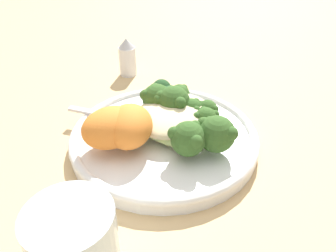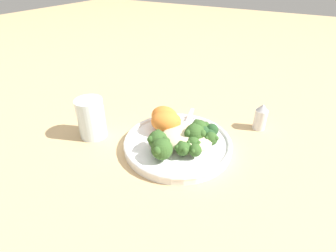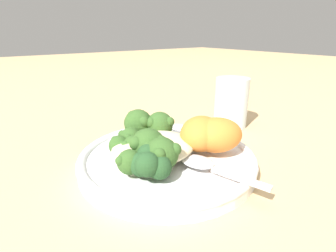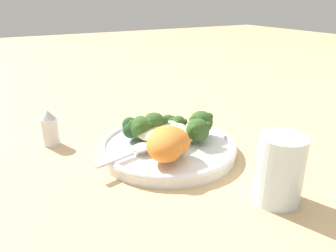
{
  "view_description": "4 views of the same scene",
  "coord_description": "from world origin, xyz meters",
  "px_view_note": "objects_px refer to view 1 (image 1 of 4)",
  "views": [
    {
      "loc": [
        0.29,
        0.19,
        0.26
      ],
      "look_at": [
        0.02,
        0.01,
        0.04
      ],
      "focal_mm": 35.0,
      "sensor_mm": 36.0,
      "label": 1
    },
    {
      "loc": [
        -0.21,
        0.42,
        0.36
      ],
      "look_at": [
        0.03,
        0.01,
        0.06
      ],
      "focal_mm": 28.0,
      "sensor_mm": 36.0,
      "label": 2
    },
    {
      "loc": [
        -0.19,
        -0.26,
        0.18
      ],
      "look_at": [
        0.02,
        0.01,
        0.05
      ],
      "focal_mm": 28.0,
      "sensor_mm": 36.0,
      "label": 3
    },
    {
      "loc": [
        0.46,
        -0.26,
        0.26
      ],
      "look_at": [
        -0.01,
        0.01,
        0.05
      ],
      "focal_mm": 35.0,
      "sensor_mm": 36.0,
      "label": 4
    }
  ],
  "objects_px": {
    "sweet_potato_chunk_0": "(129,126)",
    "broccoli_stalk_0": "(185,138)",
    "sweet_potato_chunk_1": "(111,127)",
    "broccoli_stalk_4": "(182,115)",
    "quinoa_mound": "(173,114)",
    "broccoli_stalk_3": "(186,118)",
    "broccoli_stalk_2": "(192,122)",
    "plate": "(167,138)",
    "broccoli_stalk_7": "(156,101)",
    "spoon": "(122,117)",
    "kale_tuft": "(162,95)",
    "salt_shaker": "(127,57)",
    "broccoli_stalk_5": "(173,103)",
    "broccoli_stalk_6": "(172,104)",
    "broccoli_stalk_1": "(208,134)"
  },
  "relations": [
    {
      "from": "broccoli_stalk_0",
      "to": "sweet_potato_chunk_1",
      "type": "xyz_separation_m",
      "value": [
        0.03,
        -0.08,
        0.0
      ]
    },
    {
      "from": "broccoli_stalk_2",
      "to": "broccoli_stalk_5",
      "type": "bearing_deg",
      "value": 113.46
    },
    {
      "from": "broccoli_stalk_2",
      "to": "broccoli_stalk_4",
      "type": "height_order",
      "value": "same"
    },
    {
      "from": "plate",
      "to": "sweet_potato_chunk_1",
      "type": "xyz_separation_m",
      "value": [
        0.06,
        -0.04,
        0.03
      ]
    },
    {
      "from": "broccoli_stalk_1",
      "to": "broccoli_stalk_4",
      "type": "xyz_separation_m",
      "value": [
        -0.03,
        -0.05,
        -0.01
      ]
    },
    {
      "from": "broccoli_stalk_0",
      "to": "kale_tuft",
      "type": "height_order",
      "value": "broccoli_stalk_0"
    },
    {
      "from": "broccoli_stalk_1",
      "to": "broccoli_stalk_5",
      "type": "height_order",
      "value": "same"
    },
    {
      "from": "broccoli_stalk_2",
      "to": "sweet_potato_chunk_1",
      "type": "xyz_separation_m",
      "value": [
        0.08,
        -0.07,
        0.01
      ]
    },
    {
      "from": "sweet_potato_chunk_1",
      "to": "salt_shaker",
      "type": "height_order",
      "value": "same"
    },
    {
      "from": "broccoli_stalk_7",
      "to": "kale_tuft",
      "type": "distance_m",
      "value": 0.02
    },
    {
      "from": "plate",
      "to": "broccoli_stalk_4",
      "type": "height_order",
      "value": "broccoli_stalk_4"
    },
    {
      "from": "plate",
      "to": "kale_tuft",
      "type": "distance_m",
      "value": 0.07
    },
    {
      "from": "plate",
      "to": "broccoli_stalk_7",
      "type": "height_order",
      "value": "broccoli_stalk_7"
    },
    {
      "from": "broccoli_stalk_1",
      "to": "broccoli_stalk_7",
      "type": "height_order",
      "value": "broccoli_stalk_1"
    },
    {
      "from": "broccoli_stalk_2",
      "to": "broccoli_stalk_7",
      "type": "relative_size",
      "value": 1.12
    },
    {
      "from": "plate",
      "to": "sweet_potato_chunk_1",
      "type": "distance_m",
      "value": 0.08
    },
    {
      "from": "salt_shaker",
      "to": "sweet_potato_chunk_0",
      "type": "bearing_deg",
      "value": 40.24
    },
    {
      "from": "broccoli_stalk_0",
      "to": "spoon",
      "type": "xyz_separation_m",
      "value": [
        -0.01,
        -0.1,
        -0.02
      ]
    },
    {
      "from": "kale_tuft",
      "to": "broccoli_stalk_1",
      "type": "bearing_deg",
      "value": 62.72
    },
    {
      "from": "sweet_potato_chunk_1",
      "to": "plate",
      "type": "bearing_deg",
      "value": 143.68
    },
    {
      "from": "broccoli_stalk_5",
      "to": "broccoli_stalk_6",
      "type": "relative_size",
      "value": 0.77
    },
    {
      "from": "plate",
      "to": "sweet_potato_chunk_0",
      "type": "xyz_separation_m",
      "value": [
        0.04,
        -0.03,
        0.03
      ]
    },
    {
      "from": "plate",
      "to": "broccoli_stalk_0",
      "type": "height_order",
      "value": "broccoli_stalk_0"
    },
    {
      "from": "broccoli_stalk_5",
      "to": "broccoli_stalk_6",
      "type": "bearing_deg",
      "value": 36.83
    },
    {
      "from": "quinoa_mound",
      "to": "broccoli_stalk_3",
      "type": "relative_size",
      "value": 1.0
    },
    {
      "from": "sweet_potato_chunk_0",
      "to": "salt_shaker",
      "type": "bearing_deg",
      "value": -139.76
    },
    {
      "from": "quinoa_mound",
      "to": "broccoli_stalk_3",
      "type": "height_order",
      "value": "same"
    },
    {
      "from": "sweet_potato_chunk_1",
      "to": "broccoli_stalk_4",
      "type": "bearing_deg",
      "value": 151.47
    },
    {
      "from": "broccoli_stalk_0",
      "to": "broccoli_stalk_4",
      "type": "xyz_separation_m",
      "value": [
        -0.05,
        -0.03,
        -0.01
      ]
    },
    {
      "from": "broccoli_stalk_5",
      "to": "broccoli_stalk_7",
      "type": "xyz_separation_m",
      "value": [
        0.0,
        -0.02,
        -0.0
      ]
    },
    {
      "from": "plate",
      "to": "broccoli_stalk_3",
      "type": "height_order",
      "value": "broccoli_stalk_3"
    },
    {
      "from": "broccoli_stalk_1",
      "to": "broccoli_stalk_5",
      "type": "relative_size",
      "value": 1.31
    },
    {
      "from": "broccoli_stalk_2",
      "to": "sweet_potato_chunk_0",
      "type": "height_order",
      "value": "sweet_potato_chunk_0"
    },
    {
      "from": "broccoli_stalk_4",
      "to": "kale_tuft",
      "type": "bearing_deg",
      "value": 82.63
    },
    {
      "from": "sweet_potato_chunk_1",
      "to": "spoon",
      "type": "bearing_deg",
      "value": -151.97
    },
    {
      "from": "broccoli_stalk_0",
      "to": "broccoli_stalk_7",
      "type": "height_order",
      "value": "same"
    },
    {
      "from": "quinoa_mound",
      "to": "broccoli_stalk_4",
      "type": "xyz_separation_m",
      "value": [
        -0.01,
        0.01,
        -0.0
      ]
    },
    {
      "from": "quinoa_mound",
      "to": "salt_shaker",
      "type": "height_order",
      "value": "salt_shaker"
    },
    {
      "from": "broccoli_stalk_4",
      "to": "broccoli_stalk_7",
      "type": "xyz_separation_m",
      "value": [
        -0.0,
        -0.04,
        0.01
      ]
    },
    {
      "from": "kale_tuft",
      "to": "broccoli_stalk_7",
      "type": "bearing_deg",
      "value": 16.09
    },
    {
      "from": "broccoli_stalk_2",
      "to": "broccoli_stalk_4",
      "type": "bearing_deg",
      "value": 111.79
    },
    {
      "from": "plate",
      "to": "spoon",
      "type": "relative_size",
      "value": 2.11
    },
    {
      "from": "spoon",
      "to": "kale_tuft",
      "type": "bearing_deg",
      "value": -124.78
    },
    {
      "from": "sweet_potato_chunk_0",
      "to": "broccoli_stalk_0",
      "type": "bearing_deg",
      "value": 107.95
    },
    {
      "from": "broccoli_stalk_2",
      "to": "broccoli_stalk_7",
      "type": "xyz_separation_m",
      "value": [
        -0.01,
        -0.06,
        0.01
      ]
    },
    {
      "from": "plate",
      "to": "broccoli_stalk_7",
      "type": "distance_m",
      "value": 0.06
    },
    {
      "from": "broccoli_stalk_1",
      "to": "broccoli_stalk_7",
      "type": "relative_size",
      "value": 1.39
    },
    {
      "from": "salt_shaker",
      "to": "quinoa_mound",
      "type": "bearing_deg",
      "value": 56.27
    },
    {
      "from": "spoon",
      "to": "broccoli_stalk_4",
      "type": "bearing_deg",
      "value": -166.44
    },
    {
      "from": "broccoli_stalk_3",
      "to": "broccoli_stalk_7",
      "type": "distance_m",
      "value": 0.05
    }
  ]
}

